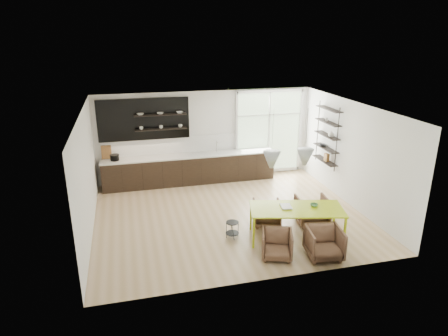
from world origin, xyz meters
TOP-DOWN VIEW (x-y plane):
  - room at (0.58, 1.10)m, footprint 7.02×6.01m
  - kitchen_run at (-0.70, 2.69)m, footprint 5.54×0.69m
  - right_shelving at (3.36, 1.17)m, footprint 0.26×1.22m
  - dining_table at (1.20, -1.59)m, footprint 2.32×1.45m
  - armchair_back_left at (0.79, -0.73)m, footprint 0.81×0.83m
  - armchair_back_right at (1.92, -0.97)m, footprint 0.87×0.88m
  - armchair_front_left at (0.47, -2.25)m, footprint 0.83×0.84m
  - armchair_front_right at (1.47, -2.50)m, footprint 0.84×0.85m
  - wire_stool at (-0.24, -1.18)m, footprint 0.32×0.32m
  - table_book at (0.86, -1.45)m, footprint 0.29×0.36m
  - table_bowl at (1.64, -1.59)m, footprint 0.25×0.25m

SIDE VIEW (x-z plane):
  - wire_stool at x=-0.24m, z-range 0.06..0.46m
  - armchair_front_left at x=0.47m, z-range 0.00..0.61m
  - armchair_back_left at x=0.79m, z-range 0.00..0.63m
  - armchair_front_right at x=1.47m, z-range 0.00..0.69m
  - armchair_back_right at x=1.92m, z-range 0.00..0.72m
  - kitchen_run at x=-0.70m, z-range -0.78..1.97m
  - dining_table at x=1.20m, z-range 0.34..1.12m
  - table_book at x=0.86m, z-range 0.79..0.82m
  - table_bowl at x=1.64m, z-range 0.79..0.84m
  - room at x=0.58m, z-range 0.00..2.92m
  - right_shelving at x=3.36m, z-range 0.70..2.60m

